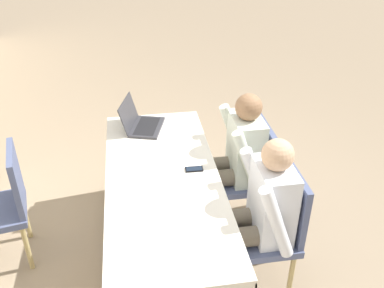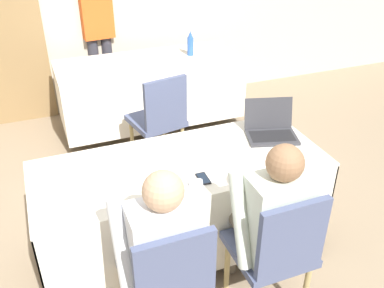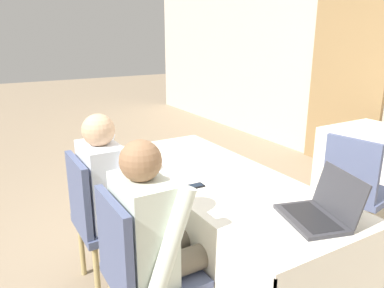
{
  "view_description": "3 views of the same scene",
  "coord_description": "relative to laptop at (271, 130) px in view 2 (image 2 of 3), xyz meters",
  "views": [
    {
      "loc": [
        -2.36,
        0.17,
        2.44
      ],
      "look_at": [
        0.0,
        -0.2,
        1.0
      ],
      "focal_mm": 40.0,
      "sensor_mm": 36.0,
      "label": 1
    },
    {
      "loc": [
        -0.78,
        -2.18,
        2.26
      ],
      "look_at": [
        0.0,
        -0.2,
        1.0
      ],
      "focal_mm": 40.0,
      "sensor_mm": 36.0,
      "label": 2
    },
    {
      "loc": [
        1.84,
        -1.28,
        1.64
      ],
      "look_at": [
        0.0,
        -0.2,
        1.0
      ],
      "focal_mm": 35.0,
      "sensor_mm": 36.0,
      "label": 3
    }
  ],
  "objects": [
    {
      "name": "ground_plane",
      "position": [
        -0.72,
        -0.1,
        -0.8
      ],
      "size": [
        24.0,
        24.0,
        0.0
      ],
      "primitive_type": "plane",
      "color": "gray"
    },
    {
      "name": "conference_table_near",
      "position": [
        -0.72,
        -0.1,
        -0.23
      ],
      "size": [
        1.9,
        0.77,
        0.75
      ],
      "color": "white",
      "rests_on": "ground_plane"
    },
    {
      "name": "conference_table_far",
      "position": [
        -0.36,
        1.84,
        -0.23
      ],
      "size": [
        1.9,
        0.77,
        0.75
      ],
      "color": "white",
      "rests_on": "ground_plane"
    },
    {
      "name": "laptop",
      "position": [
        0.0,
        0.0,
        0.0
      ],
      "size": [
        0.42,
        0.38,
        0.24
      ],
      "rotation": [
        0.0,
        0.0,
        -0.28
      ],
      "color": "#333338",
      "rests_on": "conference_table_near"
    },
    {
      "name": "cell_phone",
      "position": [
        -0.66,
        -0.33,
        -0.04
      ],
      "size": [
        0.07,
        0.13,
        0.01
      ],
      "rotation": [
        0.0,
        0.0,
        -0.03
      ],
      "color": "black",
      "rests_on": "conference_table_near"
    },
    {
      "name": "paper_beside_laptop",
      "position": [
        -1.29,
        0.08,
        -0.05
      ],
      "size": [
        0.33,
        0.36,
        0.0
      ],
      "rotation": [
        0.0,
        0.0,
        0.49
      ],
      "color": "white",
      "rests_on": "conference_table_near"
    },
    {
      "name": "paper_centre_table",
      "position": [
        -0.59,
        -0.04,
        -0.05
      ],
      "size": [
        0.22,
        0.3,
        0.0
      ],
      "rotation": [
        0.0,
        0.0,
        0.03
      ],
      "color": "white",
      "rests_on": "conference_table_near"
    },
    {
      "name": "water_bottle",
      "position": [
        0.1,
        1.85,
        0.08
      ],
      "size": [
        0.07,
        0.07,
        0.27
      ],
      "color": "#2D5BB7",
      "rests_on": "conference_table_far"
    },
    {
      "name": "chair_near_left",
      "position": [
        -1.05,
        -0.8,
        -0.29
      ],
      "size": [
        0.44,
        0.44,
        0.92
      ],
      "rotation": [
        0.0,
        0.0,
        3.14
      ],
      "color": "tan",
      "rests_on": "ground_plane"
    },
    {
      "name": "chair_near_right",
      "position": [
        -0.4,
        -0.8,
        -0.29
      ],
      "size": [
        0.44,
        0.44,
        0.92
      ],
      "rotation": [
        0.0,
        0.0,
        3.14
      ],
      "color": "tan",
      "rests_on": "ground_plane"
    },
    {
      "name": "chair_far_spare",
      "position": [
        -0.52,
        1.03,
        -0.29
      ],
      "size": [
        0.52,
        0.52,
        0.92
      ],
      "rotation": [
        0.0,
        0.0,
        3.34
      ],
      "color": "tan",
      "rests_on": "ground_plane"
    },
    {
      "name": "person_checkered_shirt",
      "position": [
        -1.05,
        -0.69,
        -0.13
      ],
      "size": [
        0.5,
        0.52,
        1.18
      ],
      "rotation": [
        0.0,
        0.0,
        3.14
      ],
      "color": "#665B4C",
      "rests_on": "ground_plane"
    },
    {
      "name": "person_white_shirt",
      "position": [
        -0.4,
        -0.69,
        -0.13
      ],
      "size": [
        0.5,
        0.52,
        1.18
      ],
      "rotation": [
        0.0,
        0.0,
        3.14
      ],
      "color": "#665B4C",
      "rests_on": "ground_plane"
    },
    {
      "name": "person_red_shirt",
      "position": [
        -0.75,
        2.52,
        0.12
      ],
      "size": [
        0.36,
        0.23,
        1.59
      ],
      "rotation": [
        0.0,
        0.0,
        0.1
      ],
      "color": "#33333D",
      "rests_on": "ground_plane"
    }
  ]
}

